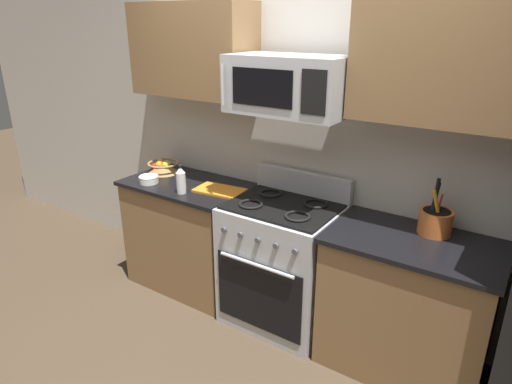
{
  "coord_description": "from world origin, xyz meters",
  "views": [
    {
      "loc": [
        1.42,
        -1.77,
        2.11
      ],
      "look_at": [
        -0.14,
        0.56,
        1.03
      ],
      "focal_mm": 31.3,
      "sensor_mm": 36.0,
      "label": 1
    }
  ],
  "objects_px": {
    "range_oven": "(282,263)",
    "bottle_vinegar": "(181,180)",
    "utensil_crock": "(435,221)",
    "microwave": "(288,85)",
    "prep_bowl": "(149,179)",
    "apple_loose": "(156,167)",
    "fruit_basket": "(163,167)",
    "cutting_board": "(220,190)"
  },
  "relations": [
    {
      "from": "microwave",
      "to": "utensil_crock",
      "type": "bearing_deg",
      "value": 7.63
    },
    {
      "from": "microwave",
      "to": "bottle_vinegar",
      "type": "height_order",
      "value": "microwave"
    },
    {
      "from": "cutting_board",
      "to": "bottle_vinegar",
      "type": "distance_m",
      "value": 0.3
    },
    {
      "from": "range_oven",
      "to": "utensil_crock",
      "type": "bearing_deg",
      "value": 9.19
    },
    {
      "from": "fruit_basket",
      "to": "apple_loose",
      "type": "height_order",
      "value": "fruit_basket"
    },
    {
      "from": "cutting_board",
      "to": "prep_bowl",
      "type": "relative_size",
      "value": 2.36
    },
    {
      "from": "fruit_basket",
      "to": "prep_bowl",
      "type": "relative_size",
      "value": 1.68
    },
    {
      "from": "fruit_basket",
      "to": "cutting_board",
      "type": "relative_size",
      "value": 0.71
    },
    {
      "from": "range_oven",
      "to": "prep_bowl",
      "type": "relative_size",
      "value": 7.05
    },
    {
      "from": "prep_bowl",
      "to": "bottle_vinegar",
      "type": "bearing_deg",
      "value": -3.42
    },
    {
      "from": "range_oven",
      "to": "apple_loose",
      "type": "xyz_separation_m",
      "value": [
        -1.31,
        0.08,
        0.47
      ]
    },
    {
      "from": "apple_loose",
      "to": "cutting_board",
      "type": "height_order",
      "value": "apple_loose"
    },
    {
      "from": "fruit_basket",
      "to": "cutting_board",
      "type": "distance_m",
      "value": 0.67
    },
    {
      "from": "utensil_crock",
      "to": "fruit_basket",
      "type": "relative_size",
      "value": 1.32
    },
    {
      "from": "fruit_basket",
      "to": "apple_loose",
      "type": "bearing_deg",
      "value": 179.63
    },
    {
      "from": "microwave",
      "to": "prep_bowl",
      "type": "xyz_separation_m",
      "value": [
        -1.13,
        -0.19,
        -0.79
      ]
    },
    {
      "from": "utensil_crock",
      "to": "fruit_basket",
      "type": "distance_m",
      "value": 2.18
    },
    {
      "from": "utensil_crock",
      "to": "cutting_board",
      "type": "relative_size",
      "value": 0.94
    },
    {
      "from": "bottle_vinegar",
      "to": "microwave",
      "type": "bearing_deg",
      "value": 15.76
    },
    {
      "from": "microwave",
      "to": "apple_loose",
      "type": "bearing_deg",
      "value": 177.64
    },
    {
      "from": "microwave",
      "to": "prep_bowl",
      "type": "height_order",
      "value": "microwave"
    },
    {
      "from": "bottle_vinegar",
      "to": "prep_bowl",
      "type": "xyz_separation_m",
      "value": [
        -0.37,
        0.02,
        -0.07
      ]
    },
    {
      "from": "fruit_basket",
      "to": "prep_bowl",
      "type": "distance_m",
      "value": 0.26
    },
    {
      "from": "bottle_vinegar",
      "to": "prep_bowl",
      "type": "height_order",
      "value": "bottle_vinegar"
    },
    {
      "from": "cutting_board",
      "to": "prep_bowl",
      "type": "bearing_deg",
      "value": -164.24
    },
    {
      "from": "range_oven",
      "to": "cutting_board",
      "type": "distance_m",
      "value": 0.71
    },
    {
      "from": "microwave",
      "to": "utensil_crock",
      "type": "distance_m",
      "value": 1.22
    },
    {
      "from": "microwave",
      "to": "utensil_crock",
      "type": "relative_size",
      "value": 2.26
    },
    {
      "from": "range_oven",
      "to": "bottle_vinegar",
      "type": "xyz_separation_m",
      "value": [
        -0.77,
        -0.19,
        0.54
      ]
    },
    {
      "from": "range_oven",
      "to": "cutting_board",
      "type": "bearing_deg",
      "value": -179.57
    },
    {
      "from": "range_oven",
      "to": "fruit_basket",
      "type": "height_order",
      "value": "range_oven"
    },
    {
      "from": "microwave",
      "to": "prep_bowl",
      "type": "distance_m",
      "value": 1.4
    },
    {
      "from": "fruit_basket",
      "to": "bottle_vinegar",
      "type": "height_order",
      "value": "bottle_vinegar"
    },
    {
      "from": "range_oven",
      "to": "utensil_crock",
      "type": "height_order",
      "value": "utensil_crock"
    },
    {
      "from": "utensil_crock",
      "to": "range_oven",
      "type": "bearing_deg",
      "value": -170.81
    },
    {
      "from": "utensil_crock",
      "to": "apple_loose",
      "type": "relative_size",
      "value": 4.86
    },
    {
      "from": "range_oven",
      "to": "fruit_basket",
      "type": "relative_size",
      "value": 4.2
    },
    {
      "from": "range_oven",
      "to": "microwave",
      "type": "xyz_separation_m",
      "value": [
        -0.0,
        0.03,
        1.26
      ]
    },
    {
      "from": "microwave",
      "to": "bottle_vinegar",
      "type": "bearing_deg",
      "value": -164.24
    },
    {
      "from": "range_oven",
      "to": "bottle_vinegar",
      "type": "distance_m",
      "value": 0.96
    },
    {
      "from": "range_oven",
      "to": "apple_loose",
      "type": "relative_size",
      "value": 15.48
    },
    {
      "from": "utensil_crock",
      "to": "microwave",
      "type": "bearing_deg",
      "value": -172.37
    }
  ]
}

